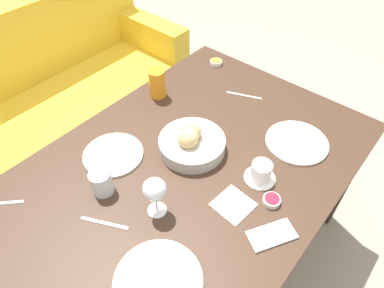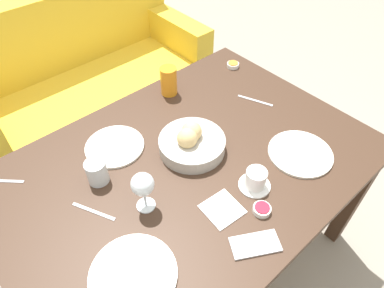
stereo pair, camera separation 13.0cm
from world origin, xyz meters
TOP-DOWN VIEW (x-y plane):
  - ground_plane at (0.00, 0.00)m, footprint 10.00×10.00m
  - dining_table at (0.00, 0.00)m, footprint 1.39×0.98m
  - couch at (0.14, 1.15)m, footprint 1.46×0.70m
  - bread_basket at (0.06, 0.04)m, footprint 0.25×0.25m
  - plate_near_left at (-0.40, -0.22)m, footprint 0.25×0.25m
  - plate_near_right at (0.35, -0.25)m, footprint 0.24×0.24m
  - plate_far_center at (-0.16, 0.25)m, footprint 0.23×0.23m
  - juice_glass at (0.22, 0.38)m, footprint 0.07×0.07m
  - water_tumbler at (-0.29, 0.15)m, footprint 0.07×0.07m
  - wine_glass at (-0.23, -0.05)m, footprint 0.08×0.08m
  - coffee_cup at (0.10, -0.24)m, footprint 0.11×0.11m
  - jam_bowl_berry at (0.04, -0.32)m, footprint 0.06×0.06m
  - jam_bowl_honey at (0.59, 0.33)m, footprint 0.06×0.06m
  - fork_silver at (-0.37, 0.05)m, footprint 0.08×0.15m
  - knife_silver at (0.47, 0.08)m, footprint 0.07×0.15m
  - spoon_coffee at (-0.54, 0.36)m, footprint 0.10×0.09m
  - napkin at (-0.05, -0.23)m, footprint 0.13×0.13m
  - cell_phone at (-0.06, -0.39)m, footprint 0.17×0.14m

SIDE VIEW (x-z plane):
  - ground_plane at x=0.00m, z-range 0.00..0.00m
  - couch at x=0.14m, z-range -0.12..0.77m
  - dining_table at x=0.00m, z-range 0.27..0.97m
  - fork_silver at x=-0.37m, z-range 0.70..0.71m
  - knife_silver at x=0.47m, z-range 0.70..0.71m
  - spoon_coffee at x=-0.54m, z-range 0.70..0.71m
  - napkin at x=-0.05m, z-range 0.70..0.71m
  - cell_phone at x=-0.06m, z-range 0.70..0.71m
  - plate_near_left at x=-0.40m, z-range 0.70..0.71m
  - plate_near_right at x=0.35m, z-range 0.70..0.71m
  - plate_far_center at x=-0.16m, z-range 0.70..0.71m
  - jam_bowl_berry at x=0.04m, z-range 0.70..0.73m
  - jam_bowl_honey at x=0.59m, z-range 0.70..0.73m
  - coffee_cup at x=0.10m, z-range 0.70..0.78m
  - bread_basket at x=0.06m, z-range 0.68..0.80m
  - water_tumbler at x=-0.29m, z-range 0.70..0.80m
  - juice_glass at x=0.22m, z-range 0.70..0.84m
  - wine_glass at x=-0.23m, z-range 0.74..0.89m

